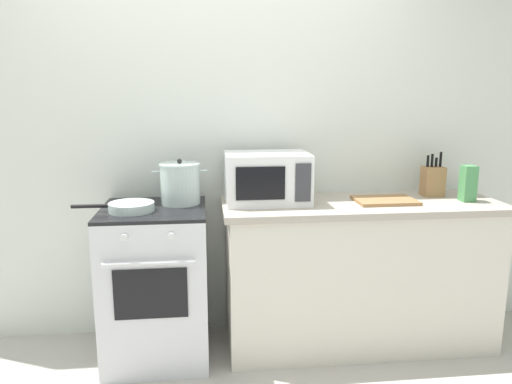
# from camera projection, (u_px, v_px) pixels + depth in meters

# --- Properties ---
(back_wall) EXTENTS (4.40, 0.10, 2.50)m
(back_wall) POSITION_uv_depth(u_px,v_px,m) (257.00, 143.00, 3.16)
(back_wall) COLOR silver
(back_wall) RESTS_ON ground_plane
(lower_cabinet_right) EXTENTS (1.64, 0.56, 0.88)m
(lower_cabinet_right) POSITION_uv_depth(u_px,v_px,m) (358.00, 276.00, 3.05)
(lower_cabinet_right) COLOR beige
(lower_cabinet_right) RESTS_ON ground_plane
(countertop_right) EXTENTS (1.70, 0.60, 0.04)m
(countertop_right) POSITION_uv_depth(u_px,v_px,m) (362.00, 205.00, 2.96)
(countertop_right) COLOR #ADA393
(countertop_right) RESTS_ON lower_cabinet_right
(stove) EXTENTS (0.60, 0.64, 0.92)m
(stove) POSITION_uv_depth(u_px,v_px,m) (156.00, 283.00, 2.89)
(stove) COLOR silver
(stove) RESTS_ON ground_plane
(stock_pot) EXTENTS (0.32, 0.24, 0.27)m
(stock_pot) POSITION_uv_depth(u_px,v_px,m) (180.00, 184.00, 2.88)
(stock_pot) COLOR silver
(stock_pot) RESTS_ON stove
(frying_pan) EXTENTS (0.45, 0.25, 0.05)m
(frying_pan) POSITION_uv_depth(u_px,v_px,m) (130.00, 207.00, 2.71)
(frying_pan) COLOR silver
(frying_pan) RESTS_ON stove
(microwave) EXTENTS (0.50, 0.37, 0.30)m
(microwave) POSITION_uv_depth(u_px,v_px,m) (267.00, 178.00, 2.92)
(microwave) COLOR white
(microwave) RESTS_ON countertop_right
(cutting_board) EXTENTS (0.36, 0.26, 0.02)m
(cutting_board) POSITION_uv_depth(u_px,v_px,m) (385.00, 200.00, 2.95)
(cutting_board) COLOR #997047
(cutting_board) RESTS_ON countertop_right
(knife_block) EXTENTS (0.13, 0.10, 0.28)m
(knife_block) POSITION_uv_depth(u_px,v_px,m) (433.00, 181.00, 3.11)
(knife_block) COLOR #997047
(knife_block) RESTS_ON countertop_right
(pasta_box) EXTENTS (0.08, 0.08, 0.22)m
(pasta_box) POSITION_uv_depth(u_px,v_px,m) (468.00, 183.00, 2.95)
(pasta_box) COLOR #4C9356
(pasta_box) RESTS_ON countertop_right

